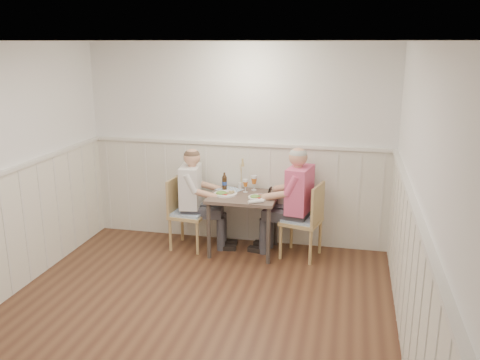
{
  "coord_description": "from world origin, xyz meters",
  "views": [
    {
      "loc": [
        1.45,
        -4.07,
        2.6
      ],
      "look_at": [
        0.17,
        1.64,
        1.0
      ],
      "focal_mm": 38.0,
      "sensor_mm": 36.0,
      "label": 1
    }
  ],
  "objects_px": {
    "dining_table": "(243,203)",
    "grass_vase": "(240,175)",
    "beer_bottle": "(224,182)",
    "man_in_pink": "(295,211)",
    "chair_right": "(306,218)",
    "chair_left": "(185,210)",
    "diner_cream": "(194,206)"
  },
  "relations": [
    {
      "from": "dining_table",
      "to": "beer_bottle",
      "type": "bearing_deg",
      "value": 147.39
    },
    {
      "from": "chair_right",
      "to": "beer_bottle",
      "type": "distance_m",
      "value": 1.14
    },
    {
      "from": "chair_right",
      "to": "diner_cream",
      "type": "bearing_deg",
      "value": 178.82
    },
    {
      "from": "chair_left",
      "to": "man_in_pink",
      "type": "bearing_deg",
      "value": 1.49
    },
    {
      "from": "chair_right",
      "to": "man_in_pink",
      "type": "distance_m",
      "value": 0.15
    },
    {
      "from": "chair_left",
      "to": "grass_vase",
      "type": "relative_size",
      "value": 2.11
    },
    {
      "from": "man_in_pink",
      "to": "dining_table",
      "type": "bearing_deg",
      "value": -178.02
    },
    {
      "from": "dining_table",
      "to": "man_in_pink",
      "type": "height_order",
      "value": "man_in_pink"
    },
    {
      "from": "chair_right",
      "to": "man_in_pink",
      "type": "bearing_deg",
      "value": 168.17
    },
    {
      "from": "man_in_pink",
      "to": "grass_vase",
      "type": "relative_size",
      "value": 3.22
    },
    {
      "from": "dining_table",
      "to": "beer_bottle",
      "type": "xyz_separation_m",
      "value": [
        -0.29,
        0.19,
        0.21
      ]
    },
    {
      "from": "grass_vase",
      "to": "beer_bottle",
      "type": "bearing_deg",
      "value": -164.4
    },
    {
      "from": "chair_left",
      "to": "diner_cream",
      "type": "bearing_deg",
      "value": 18.81
    },
    {
      "from": "chair_left",
      "to": "grass_vase",
      "type": "bearing_deg",
      "value": 20.73
    },
    {
      "from": "diner_cream",
      "to": "grass_vase",
      "type": "distance_m",
      "value": 0.72
    },
    {
      "from": "chair_right",
      "to": "chair_left",
      "type": "bearing_deg",
      "value": -179.66
    },
    {
      "from": "dining_table",
      "to": "grass_vase",
      "type": "xyz_separation_m",
      "value": [
        -0.1,
        0.24,
        0.3
      ]
    },
    {
      "from": "dining_table",
      "to": "grass_vase",
      "type": "relative_size",
      "value": 1.93
    },
    {
      "from": "chair_left",
      "to": "grass_vase",
      "type": "xyz_separation_m",
      "value": [
        0.68,
        0.26,
        0.45
      ]
    },
    {
      "from": "diner_cream",
      "to": "dining_table",
      "type": "bearing_deg",
      "value": -2.13
    },
    {
      "from": "diner_cream",
      "to": "grass_vase",
      "type": "height_order",
      "value": "diner_cream"
    },
    {
      "from": "dining_table",
      "to": "man_in_pink",
      "type": "bearing_deg",
      "value": 1.98
    },
    {
      "from": "diner_cream",
      "to": "beer_bottle",
      "type": "distance_m",
      "value": 0.5
    },
    {
      "from": "chair_left",
      "to": "diner_cream",
      "type": "distance_m",
      "value": 0.13
    },
    {
      "from": "man_in_pink",
      "to": "diner_cream",
      "type": "height_order",
      "value": "man_in_pink"
    },
    {
      "from": "dining_table",
      "to": "man_in_pink",
      "type": "distance_m",
      "value": 0.65
    },
    {
      "from": "chair_right",
      "to": "chair_left",
      "type": "xyz_separation_m",
      "value": [
        -1.55,
        -0.01,
        -0.02
      ]
    },
    {
      "from": "dining_table",
      "to": "diner_cream",
      "type": "relative_size",
      "value": 0.63
    },
    {
      "from": "man_in_pink",
      "to": "chair_left",
      "type": "bearing_deg",
      "value": -178.51
    },
    {
      "from": "chair_right",
      "to": "dining_table",
      "type": "bearing_deg",
      "value": 179.62
    },
    {
      "from": "dining_table",
      "to": "chair_left",
      "type": "relative_size",
      "value": 0.91
    },
    {
      "from": "beer_bottle",
      "to": "man_in_pink",
      "type": "bearing_deg",
      "value": -9.87
    }
  ]
}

